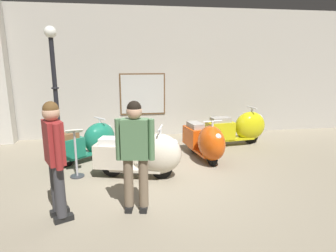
{
  "coord_description": "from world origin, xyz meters",
  "views": [
    {
      "loc": [
        -0.74,
        -5.43,
        2.31
      ],
      "look_at": [
        0.33,
        1.25,
        0.77
      ],
      "focal_mm": 30.73,
      "sensor_mm": 36.0,
      "label": 1
    }
  ],
  "objects_px": {
    "scooter_0": "(90,141)",
    "lamppost": "(55,85)",
    "visitor_1": "(55,153)",
    "scooter_3": "(241,128)",
    "scooter_2": "(206,141)",
    "visitor_0": "(135,149)",
    "info_stanchion": "(76,157)",
    "scooter_1": "(145,155)"
  },
  "relations": [
    {
      "from": "visitor_0",
      "to": "scooter_0",
      "type": "bearing_deg",
      "value": 30.23
    },
    {
      "from": "scooter_0",
      "to": "visitor_0",
      "type": "distance_m",
      "value": 2.82
    },
    {
      "from": "scooter_0",
      "to": "info_stanchion",
      "type": "distance_m",
      "value": 1.06
    },
    {
      "from": "visitor_0",
      "to": "info_stanchion",
      "type": "distance_m",
      "value": 2.0
    },
    {
      "from": "scooter_3",
      "to": "info_stanchion",
      "type": "bearing_deg",
      "value": -165.21
    },
    {
      "from": "scooter_2",
      "to": "visitor_0",
      "type": "distance_m",
      "value": 2.76
    },
    {
      "from": "scooter_1",
      "to": "visitor_0",
      "type": "bearing_deg",
      "value": -84.85
    },
    {
      "from": "lamppost",
      "to": "visitor_0",
      "type": "relative_size",
      "value": 1.79
    },
    {
      "from": "lamppost",
      "to": "info_stanchion",
      "type": "xyz_separation_m",
      "value": [
        0.68,
        -1.79,
        -1.31
      ]
    },
    {
      "from": "scooter_0",
      "to": "scooter_3",
      "type": "height_order",
      "value": "scooter_3"
    },
    {
      "from": "scooter_0",
      "to": "lamppost",
      "type": "bearing_deg",
      "value": 100.06
    },
    {
      "from": "info_stanchion",
      "to": "visitor_1",
      "type": "bearing_deg",
      "value": -90.67
    },
    {
      "from": "lamppost",
      "to": "visitor_0",
      "type": "xyz_separation_m",
      "value": [
        1.8,
        -3.34,
        -0.72
      ]
    },
    {
      "from": "scooter_2",
      "to": "lamppost",
      "type": "bearing_deg",
      "value": -119.02
    },
    {
      "from": "visitor_0",
      "to": "scooter_1",
      "type": "bearing_deg",
      "value": -0.47
    },
    {
      "from": "scooter_3",
      "to": "visitor_0",
      "type": "bearing_deg",
      "value": -140.69
    },
    {
      "from": "scooter_0",
      "to": "scooter_3",
      "type": "xyz_separation_m",
      "value": [
        4.03,
        0.64,
        0.04
      ]
    },
    {
      "from": "scooter_3",
      "to": "visitor_1",
      "type": "xyz_separation_m",
      "value": [
        -4.23,
        -3.28,
        0.54
      ]
    },
    {
      "from": "scooter_2",
      "to": "scooter_3",
      "type": "distance_m",
      "value": 1.78
    },
    {
      "from": "visitor_0",
      "to": "info_stanchion",
      "type": "bearing_deg",
      "value": 46.25
    },
    {
      "from": "lamppost",
      "to": "visitor_1",
      "type": "bearing_deg",
      "value": -79.01
    },
    {
      "from": "scooter_3",
      "to": "lamppost",
      "type": "relative_size",
      "value": 0.57
    },
    {
      "from": "scooter_2",
      "to": "info_stanchion",
      "type": "relative_size",
      "value": 1.71
    },
    {
      "from": "scooter_0",
      "to": "lamppost",
      "type": "relative_size",
      "value": 0.49
    },
    {
      "from": "scooter_2",
      "to": "info_stanchion",
      "type": "distance_m",
      "value": 2.91
    },
    {
      "from": "scooter_3",
      "to": "lamppost",
      "type": "xyz_separation_m",
      "value": [
        -4.89,
        0.11,
        1.24
      ]
    },
    {
      "from": "scooter_3",
      "to": "scooter_2",
      "type": "bearing_deg",
      "value": -146.55
    },
    {
      "from": "scooter_0",
      "to": "visitor_1",
      "type": "xyz_separation_m",
      "value": [
        -0.2,
        -2.65,
        0.58
      ]
    },
    {
      "from": "scooter_1",
      "to": "lamppost",
      "type": "relative_size",
      "value": 0.58
    },
    {
      "from": "info_stanchion",
      "to": "scooter_2",
      "type": "bearing_deg",
      "value": 10.52
    },
    {
      "from": "scooter_2",
      "to": "visitor_0",
      "type": "relative_size",
      "value": 1.0
    },
    {
      "from": "scooter_0",
      "to": "visitor_1",
      "type": "bearing_deg",
      "value": -133.22
    },
    {
      "from": "scooter_3",
      "to": "scooter_0",
      "type": "bearing_deg",
      "value": -178.04
    },
    {
      "from": "scooter_1",
      "to": "info_stanchion",
      "type": "height_order",
      "value": "scooter_1"
    },
    {
      "from": "scooter_0",
      "to": "visitor_1",
      "type": "height_order",
      "value": "visitor_1"
    },
    {
      "from": "scooter_0",
      "to": "visitor_1",
      "type": "distance_m",
      "value": 2.72
    },
    {
      "from": "info_stanchion",
      "to": "lamppost",
      "type": "bearing_deg",
      "value": 110.7
    },
    {
      "from": "lamppost",
      "to": "visitor_1",
      "type": "distance_m",
      "value": 3.52
    },
    {
      "from": "scooter_2",
      "to": "lamppost",
      "type": "distance_m",
      "value": 3.96
    },
    {
      "from": "lamppost",
      "to": "visitor_1",
      "type": "relative_size",
      "value": 1.76
    },
    {
      "from": "scooter_0",
      "to": "scooter_3",
      "type": "bearing_deg",
      "value": -29.98
    },
    {
      "from": "scooter_2",
      "to": "scooter_3",
      "type": "xyz_separation_m",
      "value": [
        1.35,
        1.15,
        0.01
      ]
    }
  ]
}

